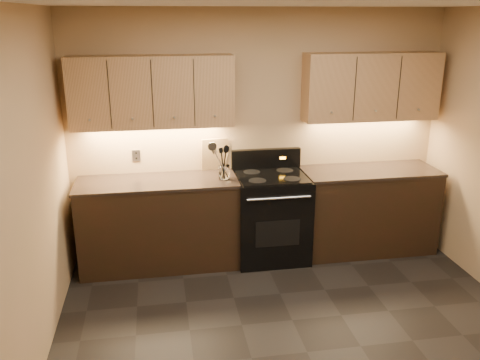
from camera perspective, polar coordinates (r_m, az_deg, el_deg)
name	(u,v)px	position (r m, az deg, el deg)	size (l,w,h in m)	color
floor	(307,352)	(4.24, 7.54, -18.61)	(4.00, 4.00, 0.00)	black
ceiling	(324,2)	(3.41, 9.43, 19.16)	(4.00, 4.00, 0.00)	silver
wall_back	(258,134)	(5.48, 2.05, 5.18)	(4.00, 0.04, 2.60)	tan
wall_left	(16,214)	(3.58, -23.87, -3.53)	(0.04, 4.00, 2.60)	tan
counter_left	(159,223)	(5.34, -9.07, -4.79)	(1.62, 0.62, 0.93)	black
counter_right	(367,210)	(5.80, 14.08, -3.25)	(1.46, 0.62, 0.93)	black
stove	(271,215)	(5.45, 3.45, -3.99)	(0.76, 0.68, 1.14)	black
upper_cab_left	(152,92)	(5.13, -9.83, 9.73)	(1.60, 0.30, 0.70)	tan
upper_cab_right	(371,87)	(5.61, 14.52, 10.12)	(1.44, 0.30, 0.70)	tan
outlet_plate	(136,156)	(5.42, -11.57, 2.70)	(0.09, 0.01, 0.12)	#B2B5BA
utensil_crock	(224,173)	(5.16, -1.78, 0.84)	(0.14, 0.14, 0.14)	white
cutting_board	(215,154)	(5.42, -2.88, 2.90)	(0.28, 0.02, 0.35)	tan
wooden_spoon	(222,162)	(5.11, -2.08, 2.07)	(0.06, 0.06, 0.34)	tan
black_spoon	(222,160)	(5.14, -1.98, 2.24)	(0.06, 0.06, 0.35)	black
black_turner	(224,162)	(5.11, -1.78, 1.98)	(0.08, 0.08, 0.32)	black
steel_spatula	(227,161)	(5.15, -1.48, 2.19)	(0.08, 0.08, 0.34)	silver
steel_skimmer	(228,158)	(5.11, -1.35, 2.43)	(0.09, 0.09, 0.40)	silver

